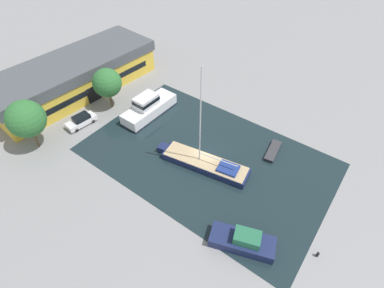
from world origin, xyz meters
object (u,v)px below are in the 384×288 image
warehouse_building (74,75)px  quay_tree_near_building (107,83)px  quay_tree_by_water (26,119)px  sailboat_moored (204,163)px  small_dinghy (273,151)px  motor_cruiser (149,108)px  parked_car (81,120)px  cabin_boat (243,241)px

warehouse_building → quay_tree_near_building: (0.23, -8.27, 1.57)m
quay_tree_by_water → sailboat_moored: size_ratio=0.51×
quay_tree_by_water → small_dinghy: bearing=-55.8°
quay_tree_near_building → small_dinghy: 26.62m
motor_cruiser → small_dinghy: bearing=-167.4°
sailboat_moored → motor_cruiser: 13.72m
warehouse_building → small_dinghy: 34.53m
quay_tree_near_building → sailboat_moored: bearing=-95.1°
quay_tree_by_water → sailboat_moored: sailboat_moored is taller
parked_car → motor_cruiser: motor_cruiser is taller
quay_tree_by_water → motor_cruiser: quay_tree_by_water is taller
warehouse_building → parked_car: size_ratio=6.07×
parked_car → small_dinghy: 28.38m
motor_cruiser → parked_car: bearing=51.9°
warehouse_building → cabin_boat: size_ratio=3.99×
motor_cruiser → warehouse_building: bearing=10.0°
warehouse_building → motor_cruiser: warehouse_building is taller
small_dinghy → cabin_boat: bearing=-85.3°
sailboat_moored → small_dinghy: 9.81m
sailboat_moored → small_dinghy: sailboat_moored is taller
motor_cruiser → cabin_boat: (-10.53, -22.74, -0.50)m
parked_car → small_dinghy: (11.77, -25.82, -0.56)m
parked_car → motor_cruiser: size_ratio=0.49×
quay_tree_by_water → cabin_boat: (3.98, -30.43, -4.06)m
quay_tree_near_building → cabin_boat: 30.46m
parked_car → cabin_boat: (-2.63, -29.22, -0.00)m
quay_tree_by_water → sailboat_moored: 23.86m
small_dinghy → cabin_boat: (-14.40, -3.40, 0.55)m
motor_cruiser → quay_tree_near_building: bearing=19.1°
cabin_boat → motor_cruiser: bearing=45.7°
warehouse_building → cabin_boat: warehouse_building is taller
motor_cruiser → cabin_boat: motor_cruiser is taller
warehouse_building → small_dinghy: bearing=-75.1°
quay_tree_near_building → quay_tree_by_water: size_ratio=0.90×
cabin_boat → sailboat_moored: bearing=35.2°
motor_cruiser → cabin_boat: bearing=156.4°
quay_tree_near_building → quay_tree_by_water: (-12.49, 1.41, 0.45)m
parked_car → motor_cruiser: (7.90, -6.48, 0.50)m
parked_car → cabin_boat: bearing=-178.0°
sailboat_moored → small_dinghy: (7.63, -6.16, -0.34)m
sailboat_moored → small_dinghy: bearing=-48.7°
small_dinghy → cabin_boat: 14.81m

